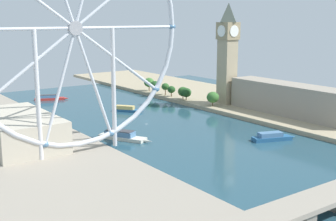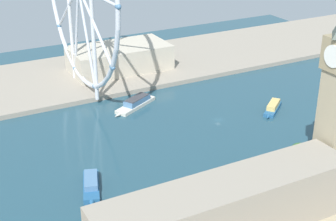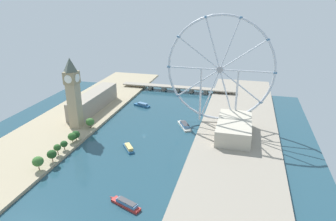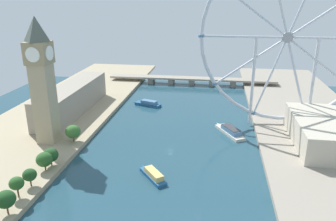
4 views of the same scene
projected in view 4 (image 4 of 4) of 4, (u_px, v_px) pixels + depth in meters
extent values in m
plane|color=#234756|center=(170.00, 150.00, 220.58)|extent=(376.96, 376.96, 0.00)
cube|color=tan|center=(25.00, 139.00, 234.53)|extent=(90.00, 520.00, 3.00)
cube|color=gray|center=(336.00, 159.00, 205.66)|extent=(90.00, 520.00, 3.00)
cube|color=tan|center=(45.00, 104.00, 218.67)|extent=(12.09, 12.09, 53.27)
cube|color=#928260|center=(39.00, 53.00, 207.62)|extent=(14.03, 14.03, 13.94)
pyramid|color=#4C564C|center=(36.00, 29.00, 202.78)|extent=(12.70, 12.70, 15.51)
cylinder|color=white|center=(44.00, 51.00, 214.40)|extent=(9.19, 0.50, 9.19)
cylinder|color=white|center=(32.00, 55.00, 200.84)|extent=(9.19, 0.50, 9.19)
cylinder|color=white|center=(50.00, 53.00, 206.61)|extent=(0.50, 9.19, 9.19)
cylinder|color=white|center=(28.00, 53.00, 208.63)|extent=(0.50, 9.19, 9.19)
cube|color=gray|center=(73.00, 99.00, 281.68)|extent=(22.00, 105.56, 22.94)
cylinder|color=#513823|center=(8.00, 210.00, 151.22)|extent=(0.80, 0.80, 4.17)
ellipsoid|color=#1E471E|center=(6.00, 199.00, 149.36)|extent=(8.94, 8.94, 8.04)
cylinder|color=#513823|center=(18.00, 193.00, 163.68)|extent=(0.80, 0.80, 4.90)
ellipsoid|color=#285623|center=(17.00, 183.00, 161.92)|extent=(7.21, 7.21, 6.49)
cylinder|color=#513823|center=(31.00, 183.00, 173.58)|extent=(0.80, 0.80, 3.61)
ellipsoid|color=#1E471E|center=(30.00, 175.00, 172.04)|extent=(7.20, 7.20, 6.48)
cylinder|color=#513823|center=(45.00, 168.00, 189.25)|extent=(0.80, 0.80, 3.10)
ellipsoid|color=#285623|center=(44.00, 159.00, 187.53)|extent=(9.20, 9.20, 8.28)
cylinder|color=#513823|center=(52.00, 163.00, 194.47)|extent=(0.80, 0.80, 3.13)
ellipsoid|color=#1E471E|center=(51.00, 155.00, 192.78)|extent=(8.91, 8.91, 8.01)
cylinder|color=#513823|center=(74.00, 139.00, 226.25)|extent=(0.80, 0.80, 3.31)
ellipsoid|color=#386B2D|center=(73.00, 132.00, 224.38)|extent=(10.07, 10.07, 9.06)
torus|color=silver|center=(288.00, 37.00, 236.97)|extent=(125.25, 2.77, 125.25)
cylinder|color=#99999E|center=(288.00, 37.00, 236.97)|extent=(7.35, 3.00, 7.35)
cylinder|color=silver|center=(333.00, 38.00, 232.70)|extent=(61.24, 1.66, 1.66)
cylinder|color=silver|center=(328.00, 11.00, 227.60)|extent=(50.52, 1.66, 37.34)
cylinder|color=silver|center=(254.00, 11.00, 234.51)|extent=(50.52, 1.66, 37.34)
cylinder|color=silver|center=(244.00, 37.00, 241.24)|extent=(61.24, 1.66, 1.66)
cylinder|color=silver|center=(250.00, 62.00, 246.35)|extent=(50.52, 1.66, 37.34)
cylinder|color=silver|center=(270.00, 77.00, 247.87)|extent=(20.51, 1.66, 58.76)
cylinder|color=silver|center=(296.00, 78.00, 245.23)|extent=(20.51, 1.66, 58.76)
cylinder|color=silver|center=(320.00, 63.00, 239.43)|extent=(50.52, 1.66, 37.34)
ellipsoid|color=teal|center=(201.00, 36.00, 245.52)|extent=(4.80, 3.20, 3.20)
ellipsoid|color=teal|center=(215.00, 84.00, 255.72)|extent=(4.80, 3.20, 3.20)
ellipsoid|color=teal|center=(253.00, 113.00, 258.76)|extent=(4.80, 3.20, 3.20)
ellipsoid|color=teal|center=(304.00, 116.00, 253.48)|extent=(4.80, 3.20, 3.20)
cylinder|color=silver|center=(313.00, 83.00, 244.80)|extent=(2.40, 2.40, 65.79)
cylinder|color=silver|center=(253.00, 81.00, 250.78)|extent=(2.40, 2.40, 65.79)
cube|color=#BCB29E|center=(322.00, 132.00, 220.68)|extent=(36.56, 69.45, 17.40)
cube|color=gray|center=(192.00, 78.00, 380.40)|extent=(188.96, 14.29, 2.00)
cube|color=gray|center=(152.00, 80.00, 388.25)|extent=(6.00, 12.86, 6.06)
cube|color=gray|center=(171.00, 81.00, 384.99)|extent=(6.00, 12.86, 6.06)
cube|color=gray|center=(192.00, 82.00, 381.72)|extent=(6.00, 12.86, 6.06)
cube|color=gray|center=(212.00, 83.00, 378.46)|extent=(6.00, 12.86, 6.06)
cube|color=gray|center=(233.00, 83.00, 375.20)|extent=(6.00, 12.86, 6.06)
cube|color=beige|center=(230.00, 132.00, 246.67)|extent=(22.07, 31.11, 2.09)
cone|color=beige|center=(218.00, 124.00, 262.64)|extent=(4.52, 5.90, 2.09)
cube|color=teal|center=(231.00, 130.00, 244.44)|extent=(15.11, 19.90, 3.11)
cube|color=#38383D|center=(231.00, 128.00, 243.84)|extent=(13.91, 18.08, 0.49)
cube|color=#235684|center=(148.00, 104.00, 309.00)|extent=(25.49, 14.76, 2.49)
cone|color=#235684|center=(135.00, 102.00, 315.30)|extent=(5.00, 3.82, 2.49)
cube|color=teal|center=(149.00, 102.00, 307.60)|extent=(15.95, 10.48, 2.73)
cube|color=#235684|center=(153.00, 176.00, 186.92)|extent=(18.54, 21.36, 2.02)
cone|color=#235684|center=(143.00, 167.00, 197.65)|extent=(4.09, 4.43, 2.02)
cube|color=#DBB766|center=(154.00, 174.00, 185.20)|extent=(13.15, 14.85, 2.87)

